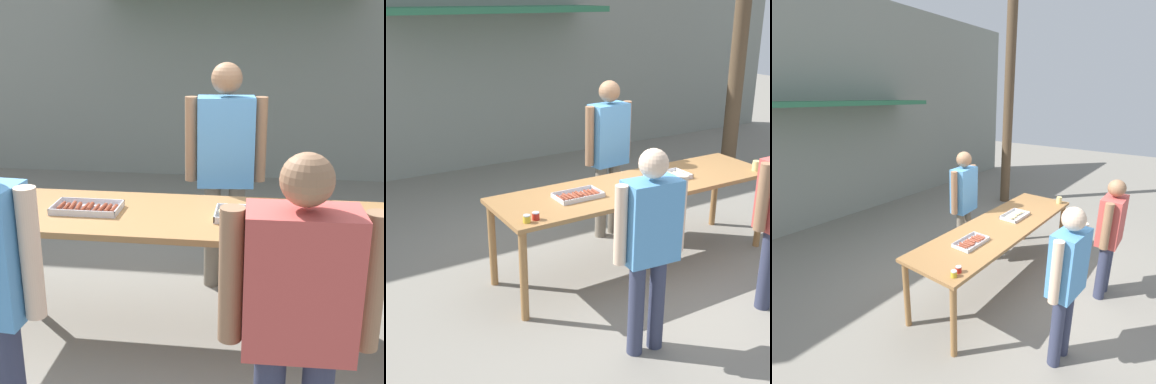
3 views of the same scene
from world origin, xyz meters
TOP-DOWN VIEW (x-y plane):
  - ground_plane at (0.00, 0.00)m, footprint 24.00×24.00m
  - building_facade_back at (0.00, 3.98)m, footprint 12.00×1.11m
  - serving_table at (0.00, 0.00)m, footprint 2.92×0.82m
  - food_tray_sausages at (-0.68, -0.01)m, footprint 0.43×0.25m
  - food_tray_buns at (0.36, -0.01)m, footprint 0.43×0.27m
  - person_server_behind_table at (0.15, 0.76)m, footprint 0.60×0.27m
  - person_customer_with_cup at (0.59, -1.23)m, footprint 0.64×0.25m

SIDE VIEW (x-z plane):
  - ground_plane at x=0.00m, z-range 0.00..0.00m
  - serving_table at x=0.00m, z-range 0.35..1.22m
  - food_tray_sausages at x=-0.68m, z-range 0.86..0.90m
  - food_tray_buns at x=0.36m, z-range 0.86..0.92m
  - person_customer_with_cup at x=0.59m, z-range 0.14..1.72m
  - person_server_behind_table at x=0.15m, z-range 0.17..1.93m
  - building_facade_back at x=0.00m, z-range 0.01..4.51m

